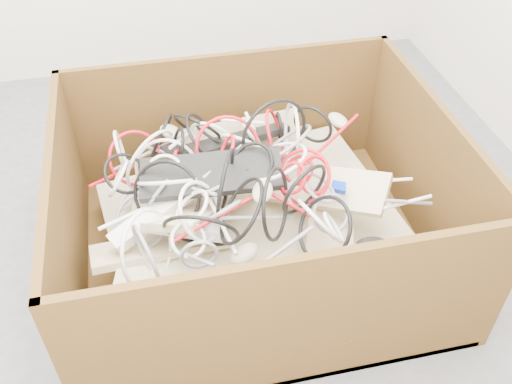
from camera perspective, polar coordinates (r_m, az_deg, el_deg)
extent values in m
plane|color=#4B4B4E|center=(2.08, -6.42, -7.50)|extent=(3.00, 3.00, 0.00)
cube|color=#422A10|center=(2.10, 0.12, -6.23)|extent=(1.26, 1.05, 0.03)
cube|color=#422A10|center=(2.30, -2.65, 7.60)|extent=(1.26, 0.02, 0.56)
cube|color=#422A10|center=(1.58, 4.26, -13.27)|extent=(1.26, 0.02, 0.56)
cube|color=#422A10|center=(2.09, 16.86, 1.62)|extent=(0.02, 1.00, 0.56)
cube|color=#422A10|center=(1.91, -18.33, -3.52)|extent=(0.03, 1.00, 0.56)
cube|color=#C4B992|center=(2.06, -0.01, -4.46)|extent=(1.11, 0.96, 0.20)
cube|color=#C4B992|center=(1.93, -2.59, -4.83)|extent=(0.79, 0.71, 0.22)
cube|color=tan|center=(2.13, -6.92, 0.47)|extent=(0.47, 0.30, 0.07)
cube|color=tan|center=(2.18, 7.34, 2.00)|extent=(0.44, 0.39, 0.15)
cube|color=tan|center=(1.80, 7.21, -7.95)|extent=(0.30, 0.47, 0.11)
cube|color=tan|center=(1.84, -9.41, -5.38)|extent=(0.46, 0.20, 0.10)
cube|color=tan|center=(1.80, 8.70, -7.39)|extent=(0.41, 0.41, 0.21)
cube|color=tan|center=(2.08, -1.23, 5.26)|extent=(0.45, 0.17, 0.17)
cube|color=tan|center=(1.85, -5.23, -1.55)|extent=(0.38, 0.41, 0.24)
cube|color=tan|center=(1.94, 6.73, 0.49)|extent=(0.43, 0.40, 0.17)
cube|color=black|center=(2.04, -3.03, 5.33)|extent=(0.47, 0.29, 0.08)
cube|color=black|center=(1.78, -4.56, 1.83)|extent=(0.46, 0.22, 0.09)
ellipsoid|color=beige|center=(1.86, -7.66, -1.46)|extent=(0.12, 0.11, 0.04)
ellipsoid|color=beige|center=(2.19, 8.26, 7.16)|extent=(0.09, 0.11, 0.04)
ellipsoid|color=beige|center=(1.73, -1.18, -6.19)|extent=(0.12, 0.11, 0.04)
ellipsoid|color=beige|center=(1.69, 0.67, 0.06)|extent=(0.09, 0.12, 0.04)
ellipsoid|color=beige|center=(2.05, -8.57, 6.00)|extent=(0.11, 0.12, 0.04)
ellipsoid|color=black|center=(1.76, 11.61, -5.21)|extent=(0.11, 0.07, 0.04)
cube|color=white|center=(1.79, -9.92, -2.03)|extent=(0.32, 0.20, 0.14)
cube|color=white|center=(1.73, -7.33, -3.61)|extent=(0.26, 0.11, 0.08)
cube|color=#0B28AE|center=(1.86, 8.33, 0.48)|extent=(0.06, 0.05, 0.03)
torus|color=gray|center=(1.90, 2.80, 4.77)|extent=(0.24, 0.27, 0.21)
torus|color=#B90D18|center=(1.91, -7.85, 2.39)|extent=(0.05, 0.14, 0.14)
torus|color=#B90D18|center=(1.84, -2.96, 4.20)|extent=(0.07, 0.14, 0.14)
torus|color=silver|center=(1.67, 6.18, -2.79)|extent=(0.14, 0.23, 0.20)
torus|color=silver|center=(2.02, -0.50, 6.23)|extent=(0.10, 0.15, 0.13)
torus|color=silver|center=(1.95, -11.86, 0.55)|extent=(0.18, 0.27, 0.23)
torus|color=black|center=(1.98, -5.24, 5.44)|extent=(0.13, 0.22, 0.20)
torus|color=#B90D18|center=(1.75, 5.90, 1.71)|extent=(0.15, 0.11, 0.15)
torus|color=black|center=(1.87, 1.86, 5.85)|extent=(0.33, 0.13, 0.35)
torus|color=silver|center=(1.81, -8.72, 1.08)|extent=(0.25, 0.21, 0.15)
torus|color=black|center=(2.05, -4.13, 5.57)|extent=(0.19, 0.22, 0.14)
torus|color=silver|center=(1.82, -9.19, 1.80)|extent=(0.16, 0.14, 0.10)
torus|color=black|center=(1.63, 1.99, -1.22)|extent=(0.16, 0.22, 0.22)
torus|color=silver|center=(2.00, -10.51, 3.22)|extent=(0.27, 0.21, 0.32)
torus|color=black|center=(1.66, -5.53, -3.98)|extent=(0.30, 0.14, 0.30)
torus|color=silver|center=(1.69, 7.79, -3.57)|extent=(0.09, 0.15, 0.13)
torus|color=black|center=(2.04, -9.50, 5.54)|extent=(0.11, 0.24, 0.24)
torus|color=gray|center=(1.83, -11.47, -2.88)|extent=(0.18, 0.18, 0.19)
torus|color=gray|center=(1.77, 6.36, 0.43)|extent=(0.15, 0.17, 0.10)
torus|color=black|center=(2.06, 2.36, 6.61)|extent=(0.02, 0.15, 0.15)
torus|color=black|center=(1.64, -1.50, -1.90)|extent=(0.19, 0.31, 0.26)
torus|color=silver|center=(2.02, -13.51, 4.17)|extent=(0.04, 0.19, 0.19)
torus|color=gray|center=(1.60, -5.74, -6.30)|extent=(0.15, 0.02, 0.15)
torus|color=silver|center=(1.69, -6.53, -1.71)|extent=(0.16, 0.19, 0.13)
torus|color=#B90D18|center=(1.72, 3.71, 1.41)|extent=(0.11, 0.14, 0.12)
torus|color=black|center=(1.78, -0.34, 2.98)|extent=(0.18, 0.16, 0.12)
torus|color=silver|center=(1.64, -6.80, -4.79)|extent=(0.14, 0.10, 0.12)
torus|color=black|center=(1.91, -13.02, 1.82)|extent=(0.19, 0.17, 0.13)
torus|color=#B90D18|center=(1.90, -2.88, 4.45)|extent=(0.30, 0.17, 0.26)
torus|color=black|center=(1.69, 4.90, 0.23)|extent=(0.23, 0.13, 0.25)
torus|color=silver|center=(1.69, -5.57, -1.99)|extent=(0.19, 0.22, 0.18)
torus|color=silver|center=(1.92, -1.25, 4.80)|extent=(0.20, 0.15, 0.19)
torus|color=gray|center=(1.80, -9.74, -0.09)|extent=(0.10, 0.14, 0.14)
torus|color=#B90D18|center=(1.78, 4.80, 1.60)|extent=(0.22, 0.21, 0.16)
torus|color=black|center=(1.79, -8.97, -0.30)|extent=(0.22, 0.20, 0.25)
torus|color=black|center=(1.70, -3.12, 0.75)|extent=(0.13, 0.26, 0.28)
torus|color=gray|center=(1.67, -3.28, -1.90)|extent=(0.13, 0.13, 0.13)
torus|color=black|center=(1.96, -7.84, 4.59)|extent=(0.07, 0.18, 0.18)
torus|color=#B90D18|center=(1.99, 1.93, 5.67)|extent=(0.10, 0.27, 0.27)
torus|color=black|center=(2.04, -5.93, 6.47)|extent=(0.17, 0.21, 0.21)
torus|color=silver|center=(1.90, -13.68, 1.34)|extent=(0.12, 0.18, 0.16)
torus|color=silver|center=(1.79, 1.89, 3.12)|extent=(0.25, 0.24, 0.13)
torus|color=silver|center=(2.00, -4.44, 5.63)|extent=(0.17, 0.15, 0.21)
torus|color=silver|center=(1.68, -10.83, -5.68)|extent=(0.21, 0.23, 0.26)
torus|color=gray|center=(1.76, 4.54, -0.35)|extent=(0.11, 0.12, 0.10)
torus|color=#B90D18|center=(1.82, 4.33, 2.20)|extent=(0.11, 0.10, 0.10)
torus|color=silver|center=(1.96, -8.95, 2.30)|extent=(0.28, 0.11, 0.28)
torus|color=black|center=(1.99, 5.72, 6.75)|extent=(0.15, 0.16, 0.20)
torus|color=gray|center=(1.76, 7.54, -2.16)|extent=(0.18, 0.13, 0.15)
torus|color=gray|center=(1.67, -10.94, -6.35)|extent=(0.08, 0.25, 0.26)
torus|color=#B90D18|center=(1.99, -12.02, 3.35)|extent=(0.20, 0.18, 0.21)
torus|color=black|center=(1.64, 6.89, -3.68)|extent=(0.17, 0.27, 0.23)
torus|color=silver|center=(1.93, 3.60, 5.72)|extent=(0.04, 0.33, 0.33)
cylinder|color=#B90D18|center=(1.66, -4.31, -2.74)|extent=(0.26, 0.12, 0.05)
cylinder|color=gray|center=(2.07, -11.03, 3.74)|extent=(0.24, 0.12, 0.03)
cylinder|color=gray|center=(1.80, 4.20, 2.37)|extent=(0.14, 0.06, 0.06)
cylinder|color=gray|center=(1.58, 3.31, -5.31)|extent=(0.17, 0.08, 0.05)
cylinder|color=silver|center=(2.00, -0.42, 6.60)|extent=(0.03, 0.15, 0.03)
cylinder|color=gray|center=(1.71, 6.60, -3.34)|extent=(0.04, 0.17, 0.06)
cylinder|color=silver|center=(1.86, 14.61, -1.09)|extent=(0.18, 0.03, 0.06)
cylinder|color=black|center=(1.82, -2.33, 3.10)|extent=(0.09, 0.14, 0.03)
cylinder|color=silver|center=(2.00, -1.36, 7.12)|extent=(0.15, 0.03, 0.04)
cylinder|color=#B90D18|center=(2.02, -14.15, 1.63)|extent=(0.17, 0.15, 0.06)
cylinder|color=gray|center=(1.87, 15.10, -0.98)|extent=(0.16, 0.03, 0.05)
cylinder|color=silver|center=(1.68, -3.41, -3.40)|extent=(0.06, 0.22, 0.04)
cylinder|color=gray|center=(1.81, -3.02, 3.34)|extent=(0.18, 0.13, 0.04)
cylinder|color=silver|center=(1.96, -7.51, 5.30)|extent=(0.10, 0.14, 0.05)
cylinder|color=#B90D18|center=(1.97, 7.65, 5.27)|extent=(0.25, 0.17, 0.07)
cylinder|color=silver|center=(2.05, 13.63, 1.17)|extent=(0.13, 0.05, 0.04)
cylinder|color=gray|center=(1.70, -0.83, -2.60)|extent=(0.29, 0.03, 0.09)
cylinder|color=#B90D18|center=(1.72, 2.66, -0.80)|extent=(0.15, 0.15, 0.05)
cylinder|color=silver|center=(1.83, -8.33, 1.01)|extent=(0.20, 0.11, 0.07)
cylinder|color=gray|center=(1.62, -6.08, -6.65)|extent=(0.10, 0.11, 0.04)
cylinder|color=gray|center=(1.73, -3.93, 0.42)|extent=(0.10, 0.09, 0.05)
cylinder|color=gray|center=(1.98, -8.91, 3.87)|extent=(0.15, 0.23, 0.10)
cylinder|color=silver|center=(1.80, -11.47, -1.76)|extent=(0.27, 0.11, 0.03)
cylinder|color=gray|center=(1.75, -6.51, 0.35)|extent=(0.14, 0.15, 0.06)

